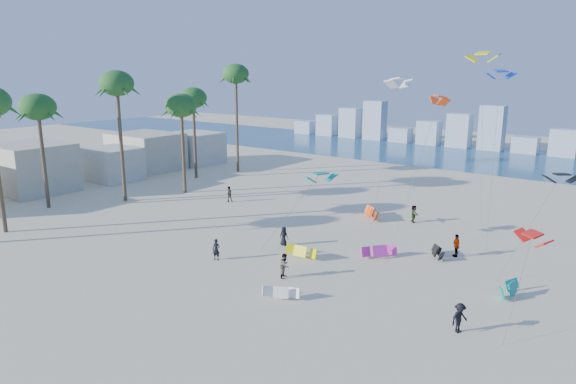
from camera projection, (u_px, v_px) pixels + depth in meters
The scene contains 10 objects.
ground at pixel (111, 293), 34.65m from camera, with size 220.00×220.00×0.00m, color beige.
ocean at pixel (465, 156), 90.36m from camera, with size 220.00×220.00×0.00m, color navy.
kitesurfer_near at pixel (216, 250), 40.59m from camera, with size 0.63×0.41×1.72m, color black.
kitesurfer_mid at pixel (285, 265), 37.13m from camera, with size 0.89×0.70×1.84m, color gray.
kitesurfers_far at pixel (377, 236), 43.76m from camera, with size 38.09×20.58×1.90m.
grounded_kites at pixel (374, 249), 41.88m from camera, with size 18.80×23.16×1.05m.
flying_kites at pixel (466, 115), 41.50m from camera, with size 27.78×22.28×16.95m.
palm_row at pixel (115, 99), 57.17m from camera, with size 10.40×44.80×15.77m.
beachfront_buildings at pixel (97, 161), 69.98m from camera, with size 11.50×43.00×6.00m.
distant_skyline at pixel (478, 133), 98.08m from camera, with size 85.00×3.00×8.40m.
Camera 1 is at (29.05, -18.21, 14.79)m, focal length 31.72 mm.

